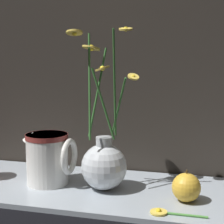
# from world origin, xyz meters

# --- Properties ---
(ground_plane) EXTENTS (6.00, 6.00, 0.00)m
(ground_plane) POSITION_xyz_m (0.00, 0.00, 0.00)
(ground_plane) COLOR black
(shelf) EXTENTS (0.89, 0.31, 0.01)m
(shelf) POSITION_xyz_m (0.00, 0.00, 0.01)
(shelf) COLOR #9EA8B2
(shelf) RESTS_ON ground_plane
(vase_with_flowers) EXTENTS (0.17, 0.14, 0.39)m
(vase_with_flowers) POSITION_xyz_m (-0.03, -0.01, 0.08)
(vase_with_flowers) COLOR silver
(vase_with_flowers) RESTS_ON shelf
(ceramic_pitcher) EXTENTS (0.13, 0.11, 0.14)m
(ceramic_pitcher) POSITION_xyz_m (-0.17, -0.01, 0.08)
(ceramic_pitcher) COLOR white
(ceramic_pitcher) RESTS_ON shelf
(orange_fruit) EXTENTS (0.06, 0.06, 0.07)m
(orange_fruit) POSITION_xyz_m (0.17, -0.04, 0.04)
(orange_fruit) COLOR gold
(orange_fruit) RESTS_ON shelf
(loose_daisy) EXTENTS (0.12, 0.04, 0.01)m
(loose_daisy) POSITION_xyz_m (0.14, -0.12, 0.02)
(loose_daisy) COLOR #4C8E3D
(loose_daisy) RESTS_ON shelf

